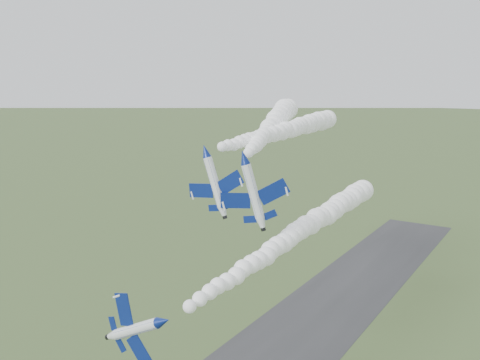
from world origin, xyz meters
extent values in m
cylinder|color=white|center=(8.17, -6.10, 28.28)|extent=(1.93, 7.94, 1.89)
cone|color=navy|center=(8.15, -11.11, 28.28)|extent=(1.90, 2.09, 1.89)
cone|color=white|center=(8.19, -1.29, 28.28)|extent=(1.90, 1.71, 1.89)
cylinder|color=black|center=(8.20, -0.35, 28.28)|extent=(0.96, 0.57, 0.96)
ellipsoid|color=black|center=(8.64, -8.15, 28.51)|extent=(1.27, 2.72, 1.26)
cube|color=navy|center=(6.81, -5.34, 30.77)|extent=(2.03, 2.27, 3.96)
cube|color=navy|center=(9.29, -5.35, 25.67)|extent=(2.03, 2.27, 3.96)
cube|color=navy|center=(7.53, -2.14, 29.64)|extent=(0.92, 1.04, 1.74)
cube|color=navy|center=(8.85, -2.14, 26.92)|extent=(0.92, 1.04, 1.74)
cube|color=navy|center=(9.29, -2.37, 28.82)|extent=(1.92, 1.52, 1.01)
cylinder|color=white|center=(-3.18, 18.86, 45.44)|extent=(2.41, 8.50, 1.90)
cone|color=navy|center=(-2.86, 13.57, 45.44)|extent=(2.03, 2.31, 1.90)
cone|color=white|center=(-3.50, 23.95, 45.44)|extent=(2.01, 1.91, 1.90)
cylinder|color=black|center=(-3.56, 24.95, 45.44)|extent=(1.00, 0.66, 0.96)
ellipsoid|color=black|center=(-3.23, 16.69, 45.97)|extent=(1.44, 2.95, 1.27)
cube|color=navy|center=(-6.02, 19.49, 44.34)|extent=(4.54, 2.67, 1.60)
cube|color=navy|center=(-0.35, 19.84, 46.26)|extent=(4.54, 2.67, 1.60)
cube|color=navy|center=(-4.96, 22.96, 44.93)|extent=(1.99, 1.22, 0.73)
cube|color=navy|center=(-1.93, 23.15, 45.95)|extent=(1.99, 1.22, 0.73)
cube|color=navy|center=(-3.84, 22.79, 46.67)|extent=(0.91, 1.65, 2.12)
cylinder|color=white|center=(3.68, 19.88, 44.82)|extent=(5.34, 9.05, 1.97)
cone|color=navy|center=(5.90, 14.66, 44.82)|extent=(2.74, 2.94, 1.97)
cone|color=white|center=(1.53, 24.90, 44.82)|extent=(2.57, 2.55, 1.97)
cylinder|color=black|center=(1.11, 25.89, 44.82)|extent=(1.17, 0.98, 1.00)
ellipsoid|color=black|center=(4.44, 17.69, 45.40)|extent=(2.42, 3.35, 1.32)
cube|color=navy|center=(0.53, 19.47, 43.82)|extent=(5.41, 4.24, 1.44)
cube|color=navy|center=(6.23, 21.90, 45.51)|extent=(5.41, 4.24, 1.44)
cube|color=navy|center=(0.39, 23.37, 44.37)|extent=(2.39, 1.90, 0.67)
cube|color=navy|center=(3.43, 24.66, 45.27)|extent=(2.39, 1.90, 0.67)
cube|color=navy|center=(1.68, 23.64, 46.16)|extent=(1.36, 1.87, 2.31)
camera|label=1|loc=(48.26, -52.49, 57.60)|focal=40.00mm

